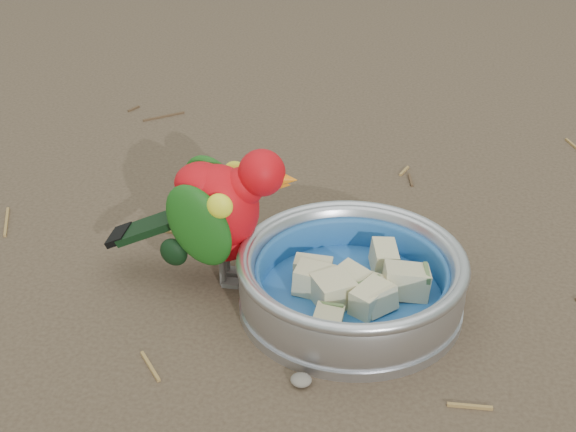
# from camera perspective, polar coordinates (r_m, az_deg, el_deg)

# --- Properties ---
(ground) EXTENTS (60.00, 60.00, 0.00)m
(ground) POSITION_cam_1_polar(r_m,az_deg,el_deg) (0.85, 5.61, -4.96)
(ground) COLOR #48392A
(food_bowl) EXTENTS (0.22, 0.22, 0.02)m
(food_bowl) POSITION_cam_1_polar(r_m,az_deg,el_deg) (0.81, 4.46, -6.01)
(food_bowl) COLOR #B2B2BA
(food_bowl) RESTS_ON ground
(bowl_wall) EXTENTS (0.22, 0.22, 0.04)m
(bowl_wall) POSITION_cam_1_polar(r_m,az_deg,el_deg) (0.79, 4.55, -4.27)
(bowl_wall) COLOR #B2B2BA
(bowl_wall) RESTS_ON food_bowl
(fruit_wedges) EXTENTS (0.13, 0.13, 0.03)m
(fruit_wedges) POSITION_cam_1_polar(r_m,az_deg,el_deg) (0.80, 4.52, -4.68)
(fruit_wedges) COLOR beige
(fruit_wedges) RESTS_ON food_bowl
(lory_parrot) EXTENTS (0.18, 0.09, 0.15)m
(lory_parrot) POSITION_cam_1_polar(r_m,az_deg,el_deg) (0.82, -4.92, -0.20)
(lory_parrot) COLOR red
(lory_parrot) RESTS_ON ground
(ground_debris) EXTENTS (0.90, 0.80, 0.01)m
(ground_debris) POSITION_cam_1_polar(r_m,az_deg,el_deg) (0.89, 8.03, -2.92)
(ground_debris) COLOR olive
(ground_debris) RESTS_ON ground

